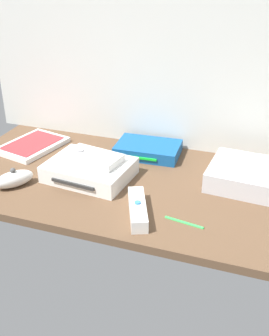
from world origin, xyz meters
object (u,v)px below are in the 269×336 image
object	(u,v)px
mini_computer	(244,175)
remote_nunchuk	(14,179)
network_router	(148,149)
remote_wand	(138,209)
stylus_pen	(184,221)
game_case	(33,145)
remote_classic_pad	(93,158)
game_console	(90,170)

from	to	relation	value
mini_computer	remote_nunchuk	world-z (taller)	mini_computer
network_router	remote_wand	world-z (taller)	same
remote_nunchuk	stylus_pen	distance (cm)	44.12
remote_nunchuk	stylus_pen	size ratio (longest dim) A/B	1.19
game_case	remote_classic_pad	world-z (taller)	remote_classic_pad
remote_wand	remote_classic_pad	xyz separation A→B (cm)	(-16.75, 13.31, 3.90)
remote_wand	remote_nunchuk	xyz separation A→B (cm)	(-33.40, 1.90, 0.53)
network_router	game_console	bearing A→B (deg)	-122.58
game_console	remote_wand	xyz separation A→B (cm)	(17.40, -12.26, -0.69)
game_console	remote_classic_pad	bearing A→B (deg)	63.78
game_case	stylus_pen	size ratio (longest dim) A/B	2.39
game_case	mini_computer	bearing A→B (deg)	11.43
remote_nunchuk	remote_classic_pad	distance (cm)	20.46
game_case	remote_wand	bearing A→B (deg)	-16.84
network_router	stylus_pen	world-z (taller)	network_router
remote_nunchuk	remote_classic_pad	bearing A→B (deg)	70.39
game_case	stylus_pen	bearing A→B (deg)	-11.24
game_console	mini_computer	xyz separation A→B (cm)	(38.23, 9.83, 0.44)
mini_computer	game_case	distance (cm)	62.31
game_console	mini_computer	world-z (taller)	mini_computer
remote_wand	remote_classic_pad	world-z (taller)	remote_classic_pad
network_router	stylus_pen	distance (cm)	34.85
remote_nunchuk	stylus_pen	world-z (taller)	remote_nunchuk
mini_computer	stylus_pen	distance (cm)	24.11
mini_computer	remote_wand	world-z (taller)	mini_computer
remote_nunchuk	network_router	bearing A→B (deg)	83.18
mini_computer	stylus_pen	xyz separation A→B (cm)	(-10.16, -21.74, -2.29)
game_case	remote_wand	world-z (taller)	remote_wand
game_case	stylus_pen	world-z (taller)	game_case
game_case	network_router	world-z (taller)	network_router
remote_wand	mini_computer	bearing A→B (deg)	23.94
remote_wand	game_console	bearing A→B (deg)	122.09
game_case	remote_classic_pad	bearing A→B (deg)	-9.71
remote_wand	game_case	bearing A→B (deg)	127.69
network_router	remote_wand	bearing A→B (deg)	-79.63
game_case	stylus_pen	distance (cm)	57.02
remote_wand	remote_nunchuk	size ratio (longest dim) A/B	1.41
remote_wand	remote_nunchuk	distance (cm)	33.46
network_router	mini_computer	bearing A→B (deg)	-19.22
remote_classic_pad	game_case	bearing A→B (deg)	167.55
game_case	remote_wand	xyz separation A→B (cm)	(41.44, -23.51, 0.75)
remote_nunchuk	stylus_pen	bearing A→B (deg)	33.93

